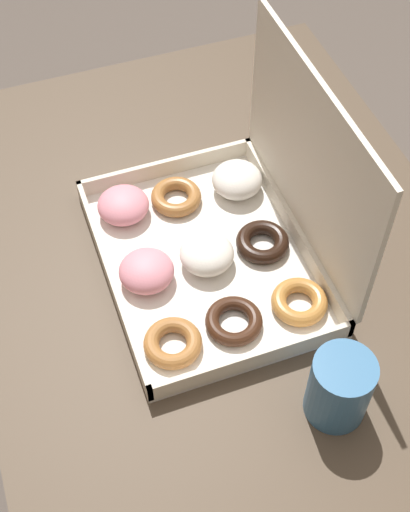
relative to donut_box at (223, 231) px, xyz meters
name	(u,v)px	position (x,y,z in m)	size (l,w,h in m)	color
ground_plane	(217,445)	(0.01, -0.01, -0.77)	(8.00, 8.00, 0.00)	#564C44
dining_table	(221,300)	(0.01, -0.01, -0.16)	(1.06, 0.77, 0.72)	#4C3D2D
donut_box	(223,231)	(0.00, 0.00, 0.00)	(0.40, 0.31, 0.31)	silver
coffee_mug	(340,387)	(0.30, 0.05, 0.00)	(0.08, 0.08, 0.11)	teal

